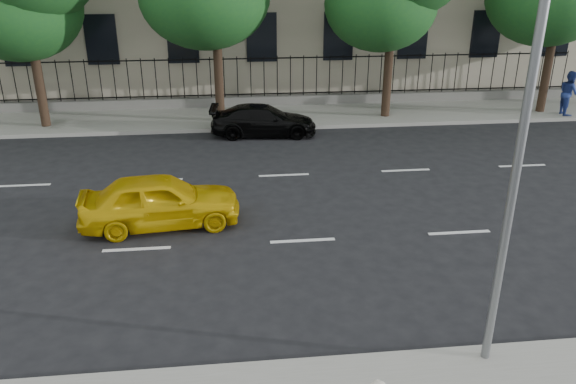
% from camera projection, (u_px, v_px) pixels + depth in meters
% --- Properties ---
extents(ground, '(120.00, 120.00, 0.00)m').
position_uv_depth(ground, '(319.00, 297.00, 11.50)').
color(ground, black).
rests_on(ground, ground).
extents(far_sidewalk, '(60.00, 4.00, 0.15)m').
position_uv_depth(far_sidewalk, '(267.00, 116.00, 24.29)').
color(far_sidewalk, gray).
rests_on(far_sidewalk, ground).
extents(lane_markings, '(49.60, 4.62, 0.01)m').
position_uv_depth(lane_markings, '(292.00, 204.00, 15.85)').
color(lane_markings, silver).
rests_on(lane_markings, ground).
extents(iron_fence, '(30.00, 0.50, 2.20)m').
position_uv_depth(iron_fence, '(264.00, 94.00, 25.63)').
color(iron_fence, slate).
rests_on(iron_fence, far_sidewalk).
extents(street_light, '(0.25, 3.32, 8.05)m').
position_uv_depth(street_light, '(516.00, 54.00, 8.13)').
color(street_light, slate).
rests_on(street_light, near_sidewalk).
extents(yellow_taxi, '(4.19, 2.04, 1.38)m').
position_uv_depth(yellow_taxi, '(160.00, 201.00, 14.34)').
color(yellow_taxi, gold).
rests_on(yellow_taxi, ground).
extents(black_sedan, '(4.17, 1.92, 1.18)m').
position_uv_depth(black_sedan, '(263.00, 120.00, 21.72)').
color(black_sedan, black).
rests_on(black_sedan, ground).
extents(pedestrian_far, '(0.82, 0.99, 1.86)m').
position_uv_depth(pedestrian_far, '(569.00, 93.00, 23.87)').
color(pedestrian_far, navy).
rests_on(pedestrian_far, far_sidewalk).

